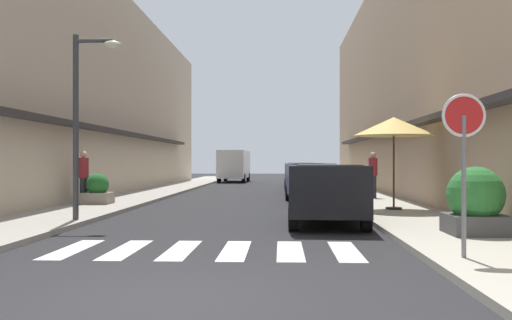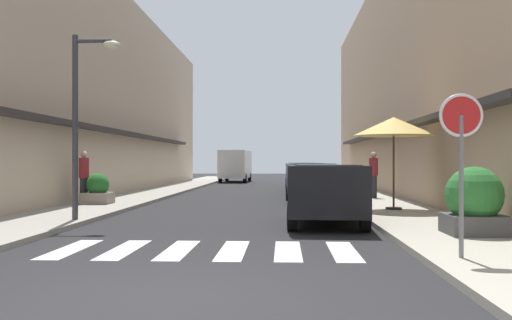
{
  "view_description": "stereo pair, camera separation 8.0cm",
  "coord_description": "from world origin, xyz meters",
  "px_view_note": "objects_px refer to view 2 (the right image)",
  "views": [
    {
      "loc": [
        1.27,
        -6.24,
        1.55
      ],
      "look_at": [
        0.44,
        12.15,
        1.59
      ],
      "focal_mm": 39.01,
      "sensor_mm": 36.0,
      "label": 1
    },
    {
      "loc": [
        1.35,
        -6.24,
        1.55
      ],
      "look_at": [
        0.44,
        12.15,
        1.59
      ],
      "focal_mm": 39.01,
      "sensor_mm": 36.0,
      "label": 2
    }
  ],
  "objects_px": {
    "parked_car_mid": "(312,178)",
    "delivery_van": "(236,163)",
    "round_street_sign": "(461,132)",
    "parked_car_near": "(327,187)",
    "pedestrian_walking_near": "(374,174)",
    "street_lamp": "(84,104)",
    "planter_midblock": "(98,190)",
    "planter_corner": "(474,202)",
    "cafe_umbrella": "(394,127)",
    "pedestrian_walking_far": "(84,176)",
    "parked_car_far": "(306,175)",
    "parked_car_distant": "(301,172)"
  },
  "relations": [
    {
      "from": "parked_car_mid",
      "to": "delivery_van",
      "type": "distance_m",
      "value": 21.74
    },
    {
      "from": "round_street_sign",
      "to": "parked_car_near",
      "type": "bearing_deg",
      "value": 106.8
    },
    {
      "from": "round_street_sign",
      "to": "pedestrian_walking_near",
      "type": "relative_size",
      "value": 1.36
    },
    {
      "from": "parked_car_mid",
      "to": "street_lamp",
      "type": "distance_m",
      "value": 9.49
    },
    {
      "from": "parked_car_near",
      "to": "planter_midblock",
      "type": "bearing_deg",
      "value": 146.5
    },
    {
      "from": "street_lamp",
      "to": "planter_midblock",
      "type": "height_order",
      "value": "street_lamp"
    },
    {
      "from": "parked_car_near",
      "to": "parked_car_mid",
      "type": "relative_size",
      "value": 0.95
    },
    {
      "from": "delivery_van",
      "to": "planter_corner",
      "type": "xyz_separation_m",
      "value": [
        7.34,
        -30.66,
        -0.66
      ]
    },
    {
      "from": "cafe_umbrella",
      "to": "pedestrian_walking_far",
      "type": "relative_size",
      "value": 1.54
    },
    {
      "from": "cafe_umbrella",
      "to": "planter_corner",
      "type": "relative_size",
      "value": 2.06
    },
    {
      "from": "cafe_umbrella",
      "to": "parked_car_near",
      "type": "bearing_deg",
      "value": -125.83
    },
    {
      "from": "parked_car_mid",
      "to": "planter_midblock",
      "type": "relative_size",
      "value": 4.18
    },
    {
      "from": "parked_car_mid",
      "to": "pedestrian_walking_far",
      "type": "bearing_deg",
      "value": -165.91
    },
    {
      "from": "parked_car_far",
      "to": "pedestrian_walking_near",
      "type": "distance_m",
      "value": 5.01
    },
    {
      "from": "parked_car_mid",
      "to": "planter_corner",
      "type": "height_order",
      "value": "parked_car_mid"
    },
    {
      "from": "parked_car_far",
      "to": "street_lamp",
      "type": "xyz_separation_m",
      "value": [
        -5.95,
        -12.89,
        2.02
      ]
    },
    {
      "from": "parked_car_distant",
      "to": "pedestrian_walking_near",
      "type": "height_order",
      "value": "pedestrian_walking_near"
    },
    {
      "from": "parked_car_near",
      "to": "planter_corner",
      "type": "bearing_deg",
      "value": -43.43
    },
    {
      "from": "parked_car_near",
      "to": "pedestrian_walking_near",
      "type": "height_order",
      "value": "pedestrian_walking_near"
    },
    {
      "from": "pedestrian_walking_near",
      "to": "parked_car_distant",
      "type": "bearing_deg",
      "value": 135.39
    },
    {
      "from": "parked_car_near",
      "to": "delivery_van",
      "type": "xyz_separation_m",
      "value": [
        -4.66,
        28.12,
        0.49
      ]
    },
    {
      "from": "pedestrian_walking_near",
      "to": "parked_car_far",
      "type": "bearing_deg",
      "value": 151.75
    },
    {
      "from": "parked_car_far",
      "to": "pedestrian_walking_far",
      "type": "height_order",
      "value": "pedestrian_walking_far"
    },
    {
      "from": "parked_car_mid",
      "to": "planter_corner",
      "type": "distance_m",
      "value": 9.8
    },
    {
      "from": "round_street_sign",
      "to": "parked_car_distant",
      "type": "bearing_deg",
      "value": 93.75
    },
    {
      "from": "round_street_sign",
      "to": "pedestrian_walking_near",
      "type": "height_order",
      "value": "round_street_sign"
    },
    {
      "from": "parked_car_distant",
      "to": "street_lamp",
      "type": "relative_size",
      "value": 0.97
    },
    {
      "from": "parked_car_far",
      "to": "parked_car_near",
      "type": "bearing_deg",
      "value": -90.0
    },
    {
      "from": "parked_car_near",
      "to": "parked_car_mid",
      "type": "xyz_separation_m",
      "value": [
        0.0,
        6.89,
        0.0
      ]
    },
    {
      "from": "round_street_sign",
      "to": "planter_midblock",
      "type": "distance_m",
      "value": 13.51
    },
    {
      "from": "street_lamp",
      "to": "cafe_umbrella",
      "type": "relative_size",
      "value": 1.65
    },
    {
      "from": "parked_car_far",
      "to": "planter_corner",
      "type": "height_order",
      "value": "parked_car_far"
    },
    {
      "from": "parked_car_far",
      "to": "cafe_umbrella",
      "type": "bearing_deg",
      "value": -77.02
    },
    {
      "from": "parked_car_mid",
      "to": "parked_car_distant",
      "type": "relative_size",
      "value": 0.98
    },
    {
      "from": "delivery_van",
      "to": "planter_corner",
      "type": "height_order",
      "value": "delivery_van"
    },
    {
      "from": "cafe_umbrella",
      "to": "parked_car_mid",
      "type": "bearing_deg",
      "value": 120.1
    },
    {
      "from": "parked_car_mid",
      "to": "cafe_umbrella",
      "type": "relative_size",
      "value": 1.56
    },
    {
      "from": "round_street_sign",
      "to": "planter_midblock",
      "type": "height_order",
      "value": "round_street_sign"
    },
    {
      "from": "delivery_van",
      "to": "planter_midblock",
      "type": "bearing_deg",
      "value": -96.51
    },
    {
      "from": "pedestrian_walking_near",
      "to": "street_lamp",
      "type": "bearing_deg",
      "value": -102.37
    },
    {
      "from": "parked_car_distant",
      "to": "delivery_van",
      "type": "relative_size",
      "value": 0.8
    },
    {
      "from": "planter_corner",
      "to": "pedestrian_walking_far",
      "type": "bearing_deg",
      "value": 144.59
    },
    {
      "from": "round_street_sign",
      "to": "street_lamp",
      "type": "distance_m",
      "value": 9.09
    },
    {
      "from": "parked_car_distant",
      "to": "pedestrian_walking_near",
      "type": "xyz_separation_m",
      "value": [
        2.47,
        -10.56,
        0.15
      ]
    },
    {
      "from": "planter_midblock",
      "to": "pedestrian_walking_far",
      "type": "distance_m",
      "value": 0.71
    },
    {
      "from": "parked_car_distant",
      "to": "pedestrian_walking_far",
      "type": "height_order",
      "value": "pedestrian_walking_far"
    },
    {
      "from": "parked_car_distant",
      "to": "round_street_sign",
      "type": "distance_m",
      "value": 24.17
    },
    {
      "from": "delivery_van",
      "to": "street_lamp",
      "type": "height_order",
      "value": "street_lamp"
    },
    {
      "from": "parked_car_near",
      "to": "delivery_van",
      "type": "bearing_deg",
      "value": 99.41
    },
    {
      "from": "parked_car_near",
      "to": "street_lamp",
      "type": "xyz_separation_m",
      "value": [
        -5.95,
        -0.22,
        2.03
      ]
    }
  ]
}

